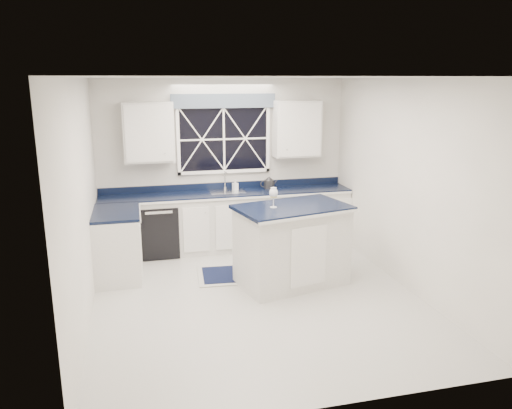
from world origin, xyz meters
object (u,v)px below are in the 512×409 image
object	(u,v)px
island	(292,245)
kettle	(269,183)
wine_glass	(274,194)
dishwasher	(159,229)
soap_bottle	(235,185)
faucet	(225,180)

from	to	relation	value
island	kettle	xyz separation A→B (m)	(0.14, 1.71, 0.49)
wine_glass	island	bearing A→B (deg)	5.28
dishwasher	soap_bottle	size ratio (longest dim) A/B	4.78
faucet	soap_bottle	world-z (taller)	faucet
wine_glass	soap_bottle	distance (m)	1.77
dishwasher	soap_bottle	bearing A→B (deg)	5.61
wine_glass	dishwasher	bearing A→B (deg)	130.75
soap_bottle	kettle	bearing A→B (deg)	-1.52
faucet	soap_bottle	bearing A→B (deg)	-25.57
wine_glass	soap_bottle	size ratio (longest dim) A/B	1.53
kettle	soap_bottle	bearing A→B (deg)	-178.74
island	wine_glass	bearing A→B (deg)	172.34
island	kettle	world-z (taller)	kettle
island	wine_glass	distance (m)	0.76
kettle	soap_bottle	size ratio (longest dim) A/B	1.65
faucet	island	bearing A→B (deg)	-72.49
island	wine_glass	size ratio (longest dim) A/B	6.11
dishwasher	kettle	size ratio (longest dim) A/B	2.91
island	faucet	bearing A→B (deg)	94.57
dishwasher	soap_bottle	distance (m)	1.40
kettle	wine_glass	world-z (taller)	wine_glass
island	soap_bottle	xyz separation A→B (m)	(-0.42, 1.72, 0.48)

